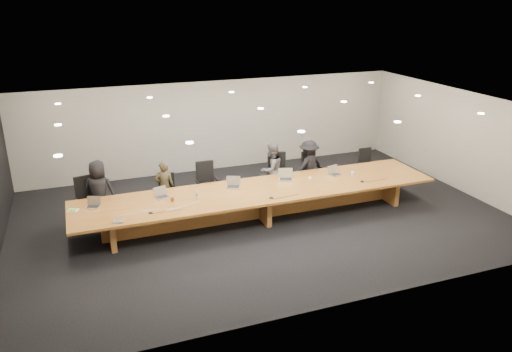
{
  "coord_description": "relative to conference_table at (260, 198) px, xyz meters",
  "views": [
    {
      "loc": [
        -4.08,
        -10.62,
        5.26
      ],
      "look_at": [
        0.0,
        0.3,
        1.0
      ],
      "focal_mm": 35.0,
      "sensor_mm": 36.0,
      "label": 1
    }
  ],
  "objects": [
    {
      "name": "laptop_d",
      "position": [
        0.86,
        0.39,
        0.37
      ],
      "size": [
        0.43,
        0.36,
        0.29
      ],
      "primitive_type": null,
      "rotation": [
        0.0,
        0.0,
        -0.3
      ],
      "color": "beige",
      "rests_on": "conference_table"
    },
    {
      "name": "mic_left",
      "position": [
        -2.76,
        -0.48,
        0.24
      ],
      "size": [
        0.13,
        0.13,
        0.03
      ],
      "primitive_type": "cone",
      "rotation": [
        0.0,
        0.0,
        -0.28
      ],
      "color": "black",
      "rests_on": "conference_table"
    },
    {
      "name": "lime_gadget",
      "position": [
        -4.36,
        0.25,
        0.26
      ],
      "size": [
        0.18,
        0.14,
        0.03
      ],
      "primitive_type": "cube",
      "rotation": [
        0.0,
        0.0,
        -0.36
      ],
      "color": "#76D538",
      "rests_on": "notepad"
    },
    {
      "name": "chair_left",
      "position": [
        -2.11,
        1.21,
        -0.02
      ],
      "size": [
        0.63,
        0.63,
        1.0
      ],
      "primitive_type": null,
      "rotation": [
        0.0,
        0.0,
        -0.3
      ],
      "color": "black",
      "rests_on": "ground"
    },
    {
      "name": "laptop_c",
      "position": [
        -0.59,
        0.36,
        0.36
      ],
      "size": [
        0.41,
        0.36,
        0.27
      ],
      "primitive_type": null,
      "rotation": [
        0.0,
        0.0,
        -0.39
      ],
      "color": "tan",
      "rests_on": "conference_table"
    },
    {
      "name": "amber_mug",
      "position": [
        -2.17,
        0.02,
        0.28
      ],
      "size": [
        0.1,
        0.1,
        0.1
      ],
      "primitive_type": "cylinder",
      "rotation": [
        0.0,
        0.0,
        0.36
      ],
      "color": "brown",
      "rests_on": "conference_table"
    },
    {
      "name": "water_bottle",
      "position": [
        -1.6,
        -0.01,
        0.32
      ],
      "size": [
        0.07,
        0.07,
        0.19
      ],
      "primitive_type": "cylinder",
      "rotation": [
        0.0,
        0.0,
        0.15
      ],
      "color": "#AFC0BB",
      "rests_on": "conference_table"
    },
    {
      "name": "chair_mid_right",
      "position": [
        1.01,
        1.23,
        0.08
      ],
      "size": [
        0.7,
        0.7,
        1.2
      ],
      "primitive_type": null,
      "rotation": [
        0.0,
        0.0,
        -0.16
      ],
      "color": "black",
      "rests_on": "ground"
    },
    {
      "name": "back_wall",
      "position": [
        0.0,
        4.0,
        0.88
      ],
      "size": [
        12.0,
        0.02,
        2.8
      ],
      "primitive_type": "cube",
      "color": "beige",
      "rests_on": "ground"
    },
    {
      "name": "chair_far_left",
      "position": [
        -3.98,
        1.17,
        0.07
      ],
      "size": [
        0.71,
        0.71,
        1.17
      ],
      "primitive_type": null,
      "rotation": [
        0.0,
        0.0,
        0.22
      ],
      "color": "black",
      "rests_on": "ground"
    },
    {
      "name": "conference_table",
      "position": [
        0.0,
        0.0,
        0.0
      ],
      "size": [
        9.0,
        1.8,
        0.75
      ],
      "color": "brown",
      "rests_on": "ground"
    },
    {
      "name": "av_box",
      "position": [
        -3.47,
        -0.69,
        0.25
      ],
      "size": [
        0.25,
        0.21,
        0.03
      ],
      "primitive_type": "cube",
      "rotation": [
        0.0,
        0.0,
        -0.24
      ],
      "color": "#BBBBC0",
      "rests_on": "conference_table"
    },
    {
      "name": "laptop_e",
      "position": [
        2.24,
        0.28,
        0.35
      ],
      "size": [
        0.36,
        0.3,
        0.25
      ],
      "primitive_type": null,
      "rotation": [
        0.0,
        0.0,
        0.23
      ],
      "color": "#C0AC92",
      "rests_on": "conference_table"
    },
    {
      "name": "chair_right",
      "position": [
        2.05,
        1.21,
        0.05
      ],
      "size": [
        0.69,
        0.69,
        1.14
      ],
      "primitive_type": null,
      "rotation": [
        0.0,
        0.0,
        0.21
      ],
      "color": "black",
      "rests_on": "ground"
    },
    {
      "name": "laptop_a",
      "position": [
        -3.92,
        0.3,
        0.35
      ],
      "size": [
        0.36,
        0.32,
        0.24
      ],
      "primitive_type": null,
      "rotation": [
        0.0,
        0.0,
        -0.38
      ],
      "color": "#C0AE93",
      "rests_on": "conference_table"
    },
    {
      "name": "person_c",
      "position": [
        0.82,
        1.27,
        0.23
      ],
      "size": [
        0.88,
        0.79,
        1.49
      ],
      "primitive_type": "imported",
      "rotation": [
        0.0,
        0.0,
        3.51
      ],
      "color": "#4F4F51",
      "rests_on": "ground"
    },
    {
      "name": "mic_right",
      "position": [
        2.64,
        -0.41,
        0.25
      ],
      "size": [
        0.13,
        0.13,
        0.03
      ],
      "primitive_type": "cone",
      "rotation": [
        0.0,
        0.0,
        0.0
      ],
      "color": "black",
      "rests_on": "conference_table"
    },
    {
      "name": "chair_far_right",
      "position": [
        3.92,
        1.31,
        -0.02
      ],
      "size": [
        0.52,
        0.52,
        1.0
      ],
      "primitive_type": null,
      "rotation": [
        0.0,
        0.0,
        0.03
      ],
      "color": "black",
      "rests_on": "ground"
    },
    {
      "name": "paper_cup_far",
      "position": [
        2.67,
        0.13,
        0.28
      ],
      "size": [
        0.08,
        0.08,
        0.1
      ],
      "primitive_type": "cone",
      "rotation": [
        0.0,
        0.0,
        0.02
      ],
      "color": "silver",
      "rests_on": "conference_table"
    },
    {
      "name": "mic_center",
      "position": [
        0.05,
        -0.6,
        0.24
      ],
      "size": [
        0.16,
        0.16,
        0.03
      ],
      "primitive_type": "cone",
      "rotation": [
        0.0,
        0.0,
        -0.38
      ],
      "color": "black",
      "rests_on": "conference_table"
    },
    {
      "name": "ground",
      "position": [
        0.0,
        0.0,
        -0.52
      ],
      "size": [
        12.0,
        12.0,
        0.0
      ],
      "primitive_type": "plane",
      "color": "black",
      "rests_on": "ground"
    },
    {
      "name": "chair_mid_left",
      "position": [
        -0.99,
        1.34,
        0.05
      ],
      "size": [
        0.58,
        0.58,
        1.14
      ],
      "primitive_type": null,
      "rotation": [
        0.0,
        0.0,
        -0.0
      ],
      "color": "black",
      "rests_on": "ground"
    },
    {
      "name": "notepad",
      "position": [
        -4.35,
        0.27,
        0.24
      ],
      "size": [
        0.29,
        0.26,
        0.01
      ],
      "primitive_type": "cube",
      "rotation": [
        0.0,
        0.0,
        -0.41
      ],
      "color": "silver",
      "rests_on": "conference_table"
    },
    {
      "name": "paper_cup_near",
      "position": [
        1.42,
        0.14,
        0.28
      ],
      "size": [
        0.1,
        0.1,
        0.09
      ],
      "primitive_type": "cone",
      "rotation": [
        0.0,
        0.0,
        0.32
      ],
      "color": "white",
      "rests_on": "conference_table"
    },
    {
      "name": "person_b",
      "position": [
        -2.14,
        1.2,
        0.16
      ],
      "size": [
        0.53,
        0.39,
        1.35
      ],
      "primitive_type": "imported",
      "rotation": [
        0.0,
        0.0,
        3.0
      ],
      "color": "#322C1B",
      "rests_on": "ground"
    },
    {
      "name": "person_d",
      "position": [
        1.9,
        1.19,
        0.23
      ],
      "size": [
        1.08,
        0.79,
        1.49
      ],
      "primitive_type": "imported",
      "rotation": [
        0.0,
        0.0,
        3.41
      ],
      "color": "black",
      "rests_on": "ground"
    },
    {
      "name": "laptop_b",
      "position": [
        -2.34,
        0.32,
        0.36
      ],
      "size": [
        0.38,
        0.33,
        0.25
      ],
      "primitive_type": null,
      "rotation": [
        0.0,
        0.0,
        0.33
      ],
      "color": "tan",
      "rests_on": "conference_table"
    },
    {
      "name": "person_a",
      "position": [
        -3.72,
        1.17,
        0.26
      ],
      "size": [
        0.88,
        0.72,
        1.56
      ],
      "primitive_type": "imported",
      "rotation": [
        0.0,
        0.0,
        2.81
      ],
      "color": "black",
      "rests_on": "ground"
    }
  ]
}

